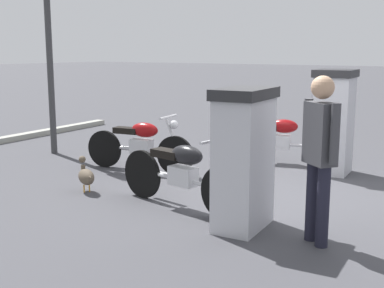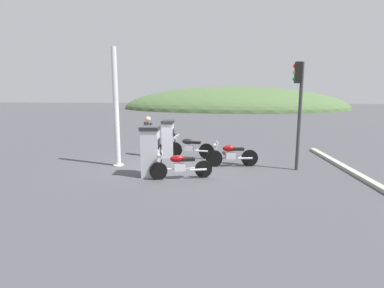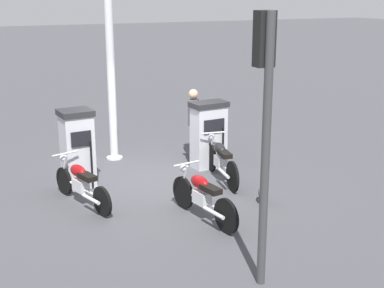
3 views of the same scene
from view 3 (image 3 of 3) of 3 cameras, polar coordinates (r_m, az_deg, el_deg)
The scene contains 10 objects.
ground_plane at distance 11.91m, azimuth -4.27°, elevation -3.85°, with size 120.00×120.00×0.00m, color #424247.
fuel_pump_near at distance 11.50m, azimuth -12.17°, elevation -0.44°, with size 0.66×0.72×1.68m.
fuel_pump_far at distance 12.55m, azimuth 1.80°, elevation 1.06°, with size 0.57×0.89×1.58m.
motorcycle_near_pump at distance 10.63m, azimuth -11.84°, elevation -4.06°, with size 2.00×0.74×0.93m.
motorcycle_far_pump at distance 11.73m, azimuth 3.09°, elevation -1.64°, with size 2.05×0.64×0.97m.
motorcycle_extra at distance 9.72m, azimuth 1.12°, elevation -5.52°, with size 1.97×0.56×0.96m.
attendant_person at distance 13.26m, azimuth 0.14°, elevation 2.78°, with size 0.51×0.42×1.74m.
wandering_duck at distance 10.60m, azimuth 7.66°, elevation -5.15°, with size 0.47×0.37×0.49m.
roadside_traffic_light at distance 7.09m, azimuth 7.79°, elevation 4.19°, with size 0.38×0.25×3.81m.
canopy_support_pole at distance 13.06m, azimuth -8.67°, elevation 7.39°, with size 0.40×0.40×4.40m.
Camera 3 is at (10.48, -3.99, 4.02)m, focal length 49.75 mm.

